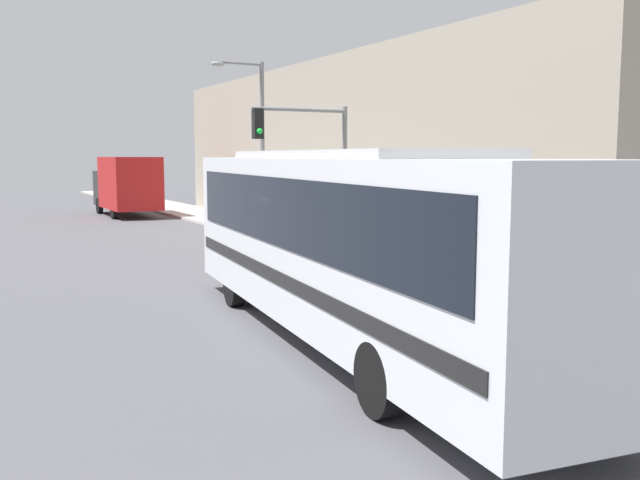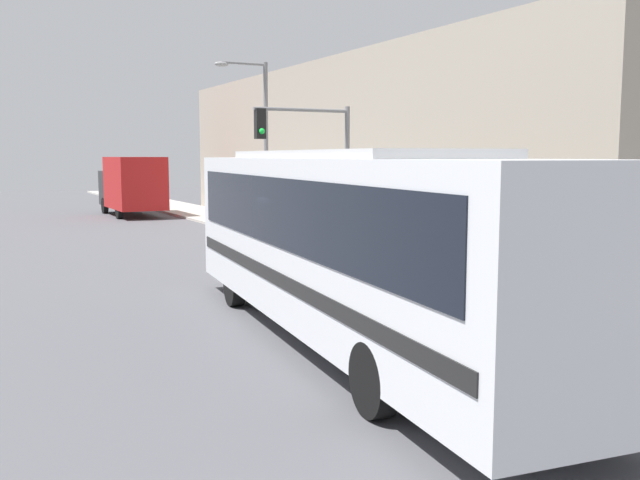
{
  "view_description": "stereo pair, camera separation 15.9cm",
  "coord_description": "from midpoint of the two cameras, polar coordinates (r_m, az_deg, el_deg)",
  "views": [
    {
      "loc": [
        -6.15,
        -10.56,
        3.23
      ],
      "look_at": [
        0.92,
        2.84,
        1.44
      ],
      "focal_mm": 40.0,
      "sensor_mm": 36.0,
      "label": 1
    },
    {
      "loc": [
        -6.01,
        -10.63,
        3.23
      ],
      "look_at": [
        0.92,
        2.84,
        1.44
      ],
      "focal_mm": 40.0,
      "sensor_mm": 36.0,
      "label": 2
    }
  ],
  "objects": [
    {
      "name": "sidewalk",
      "position": [
        33.1,
        -6.01,
        1.22
      ],
      "size": [
        3.27,
        70.0,
        0.12
      ],
      "color": "#B7B2A8",
      "rests_on": "ground_plane"
    },
    {
      "name": "ground_plane",
      "position": [
        12.64,
        1.98,
        -8.06
      ],
      "size": [
        120.0,
        120.0,
        0.0
      ],
      "primitive_type": "plane",
      "color": "#515156"
    },
    {
      "name": "city_bus",
      "position": [
        12.11,
        2.05,
        0.49
      ],
      "size": [
        3.74,
        12.3,
        3.32
      ],
      "rotation": [
        0.0,
        0.0,
        -0.11
      ],
      "color": "silver",
      "rests_on": "ground_plane"
    },
    {
      "name": "delivery_truck",
      "position": [
        39.8,
        -15.32,
        4.33
      ],
      "size": [
        2.39,
        6.61,
        3.17
      ],
      "color": "#B21919",
      "rests_on": "ground_plane"
    },
    {
      "name": "building_facade",
      "position": [
        32.14,
        3.85,
        7.43
      ],
      "size": [
        6.0,
        31.54,
        7.24
      ],
      "color": "#9E9384",
      "rests_on": "ground_plane"
    },
    {
      "name": "street_lamp",
      "position": [
        29.08,
        -5.32,
        8.57
      ],
      "size": [
        2.22,
        0.28,
        6.83
      ],
      "color": "slate",
      "rests_on": "sidewalk"
    },
    {
      "name": "parking_meter",
      "position": [
        24.38,
        -0.38,
        1.47
      ],
      "size": [
        0.14,
        0.14,
        1.27
      ],
      "color": "slate",
      "rests_on": "sidewalk"
    },
    {
      "name": "traffic_light_pole",
      "position": [
        22.38,
        -0.9,
        7.08
      ],
      "size": [
        3.28,
        0.35,
        4.66
      ],
      "color": "slate",
      "rests_on": "sidewalk"
    },
    {
      "name": "fire_hydrant",
      "position": [
        19.74,
        7.0,
        -1.19
      ],
      "size": [
        0.27,
        0.37,
        0.8
      ],
      "color": "gold",
      "rests_on": "sidewalk"
    },
    {
      "name": "pedestrian_mid_block",
      "position": [
        22.75,
        3.44,
        0.96
      ],
      "size": [
        0.34,
        0.34,
        1.62
      ],
      "color": "#47382D",
      "rests_on": "sidewalk"
    },
    {
      "name": "pedestrian_near_corner",
      "position": [
        20.38,
        11.26,
        0.29
      ],
      "size": [
        0.34,
        0.34,
        1.69
      ],
      "color": "#23283D",
      "rests_on": "sidewalk"
    }
  ]
}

